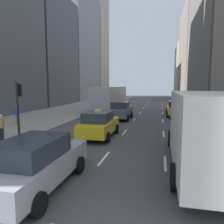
{
  "coord_description": "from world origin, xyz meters",
  "views": [
    {
      "loc": [
        5.13,
        -1.58,
        3.39
      ],
      "look_at": [
        1.67,
        13.89,
        1.48
      ],
      "focal_mm": 35.0,
      "sensor_mm": 36.0,
      "label": 1
    }
  ],
  "objects_px": {
    "sedan_silver_behind": "(121,110)",
    "city_bus": "(111,98)",
    "taxi_lead": "(99,124)",
    "sedan_black_near": "(36,163)",
    "pedestrian_mid_block": "(1,127)",
    "traffic_light_pole": "(19,103)",
    "box_truck": "(202,128)",
    "taxi_second": "(176,108)",
    "pedestrian_far_walking": "(17,114)"
  },
  "relations": [
    {
      "from": "city_bus",
      "to": "box_truck",
      "type": "bearing_deg",
      "value": -67.31
    },
    {
      "from": "taxi_second",
      "to": "box_truck",
      "type": "height_order",
      "value": "box_truck"
    },
    {
      "from": "taxi_second",
      "to": "city_bus",
      "type": "relative_size",
      "value": 0.38
    },
    {
      "from": "taxi_second",
      "to": "sedan_silver_behind",
      "type": "relative_size",
      "value": 0.99
    },
    {
      "from": "sedan_black_near",
      "to": "pedestrian_mid_block",
      "type": "distance_m",
      "value": 6.57
    },
    {
      "from": "taxi_second",
      "to": "city_bus",
      "type": "distance_m",
      "value": 9.4
    },
    {
      "from": "box_truck",
      "to": "pedestrian_mid_block",
      "type": "height_order",
      "value": "box_truck"
    },
    {
      "from": "taxi_second",
      "to": "sedan_black_near",
      "type": "xyz_separation_m",
      "value": [
        -5.6,
        -19.07,
        0.0
      ]
    },
    {
      "from": "sedan_black_near",
      "to": "sedan_silver_behind",
      "type": "xyz_separation_m",
      "value": [
        -0.0,
        15.54,
        0.03
      ]
    },
    {
      "from": "box_truck",
      "to": "traffic_light_pole",
      "type": "xyz_separation_m",
      "value": [
        -9.55,
        1.69,
        0.7
      ]
    },
    {
      "from": "taxi_lead",
      "to": "pedestrian_mid_block",
      "type": "height_order",
      "value": "taxi_lead"
    },
    {
      "from": "sedan_silver_behind",
      "to": "traffic_light_pole",
      "type": "relative_size",
      "value": 1.23
    },
    {
      "from": "pedestrian_far_walking",
      "to": "traffic_light_pole",
      "type": "xyz_separation_m",
      "value": [
        3.75,
        -4.9,
        1.34
      ]
    },
    {
      "from": "city_bus",
      "to": "pedestrian_far_walking",
      "type": "xyz_separation_m",
      "value": [
        -4.89,
        -13.53,
        -0.72
      ]
    },
    {
      "from": "pedestrian_mid_block",
      "to": "traffic_light_pole",
      "type": "height_order",
      "value": "traffic_light_pole"
    },
    {
      "from": "taxi_second",
      "to": "taxi_lead",
      "type": "bearing_deg",
      "value": -115.8
    },
    {
      "from": "pedestrian_mid_block",
      "to": "sedan_black_near",
      "type": "bearing_deg",
      "value": -41.66
    },
    {
      "from": "box_truck",
      "to": "pedestrian_far_walking",
      "type": "height_order",
      "value": "box_truck"
    },
    {
      "from": "sedan_black_near",
      "to": "sedan_silver_behind",
      "type": "relative_size",
      "value": 1.07
    },
    {
      "from": "taxi_lead",
      "to": "traffic_light_pole",
      "type": "relative_size",
      "value": 1.22
    },
    {
      "from": "taxi_second",
      "to": "traffic_light_pole",
      "type": "xyz_separation_m",
      "value": [
        -9.55,
        -14.34,
        1.53
      ]
    },
    {
      "from": "taxi_second",
      "to": "sedan_silver_behind",
      "type": "height_order",
      "value": "taxi_second"
    },
    {
      "from": "city_bus",
      "to": "box_truck",
      "type": "distance_m",
      "value": 21.8
    },
    {
      "from": "sedan_black_near",
      "to": "box_truck",
      "type": "xyz_separation_m",
      "value": [
        5.6,
        3.03,
        0.83
      ]
    },
    {
      "from": "pedestrian_far_walking",
      "to": "traffic_light_pole",
      "type": "height_order",
      "value": "traffic_light_pole"
    },
    {
      "from": "city_bus",
      "to": "traffic_light_pole",
      "type": "height_order",
      "value": "traffic_light_pole"
    },
    {
      "from": "taxi_second",
      "to": "pedestrian_far_walking",
      "type": "distance_m",
      "value": 16.31
    },
    {
      "from": "sedan_black_near",
      "to": "pedestrian_mid_block",
      "type": "bearing_deg",
      "value": 138.34
    },
    {
      "from": "box_truck",
      "to": "pedestrian_mid_block",
      "type": "relative_size",
      "value": 5.09
    },
    {
      "from": "city_bus",
      "to": "traffic_light_pole",
      "type": "bearing_deg",
      "value": -93.53
    },
    {
      "from": "taxi_lead",
      "to": "sedan_silver_behind",
      "type": "distance_m",
      "value": 8.06
    },
    {
      "from": "taxi_lead",
      "to": "pedestrian_mid_block",
      "type": "distance_m",
      "value": 5.82
    },
    {
      "from": "box_truck",
      "to": "traffic_light_pole",
      "type": "relative_size",
      "value": 2.33
    },
    {
      "from": "taxi_lead",
      "to": "pedestrian_mid_block",
      "type": "xyz_separation_m",
      "value": [
        -4.9,
        -3.12,
        0.19
      ]
    },
    {
      "from": "taxi_lead",
      "to": "sedan_black_near",
      "type": "xyz_separation_m",
      "value": [
        0.0,
        -7.48,
        0.0
      ]
    },
    {
      "from": "sedan_black_near",
      "to": "box_truck",
      "type": "height_order",
      "value": "box_truck"
    },
    {
      "from": "city_bus",
      "to": "pedestrian_mid_block",
      "type": "height_order",
      "value": "city_bus"
    },
    {
      "from": "taxi_lead",
      "to": "traffic_light_pole",
      "type": "bearing_deg",
      "value": -145.04
    },
    {
      "from": "taxi_lead",
      "to": "taxi_second",
      "type": "xyz_separation_m",
      "value": [
        5.6,
        11.58,
        0.0
      ]
    },
    {
      "from": "city_bus",
      "to": "traffic_light_pole",
      "type": "xyz_separation_m",
      "value": [
        -1.14,
        -18.43,
        0.62
      ]
    },
    {
      "from": "taxi_lead",
      "to": "taxi_second",
      "type": "relative_size",
      "value": 1.0
    },
    {
      "from": "sedan_silver_behind",
      "to": "city_bus",
      "type": "relative_size",
      "value": 0.38
    },
    {
      "from": "taxi_second",
      "to": "box_truck",
      "type": "bearing_deg",
      "value": -90.0
    },
    {
      "from": "sedan_silver_behind",
      "to": "sedan_black_near",
      "type": "bearing_deg",
      "value": -90.0
    },
    {
      "from": "taxi_second",
      "to": "sedan_silver_behind",
      "type": "xyz_separation_m",
      "value": [
        -5.6,
        -3.52,
        0.04
      ]
    },
    {
      "from": "city_bus",
      "to": "pedestrian_mid_block",
      "type": "relative_size",
      "value": 7.04
    },
    {
      "from": "sedan_black_near",
      "to": "taxi_lead",
      "type": "bearing_deg",
      "value": 90.0
    },
    {
      "from": "sedan_silver_behind",
      "to": "pedestrian_mid_block",
      "type": "xyz_separation_m",
      "value": [
        -4.9,
        -11.18,
        0.15
      ]
    },
    {
      "from": "sedan_black_near",
      "to": "traffic_light_pole",
      "type": "height_order",
      "value": "traffic_light_pole"
    },
    {
      "from": "taxi_lead",
      "to": "sedan_silver_behind",
      "type": "relative_size",
      "value": 0.99
    }
  ]
}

